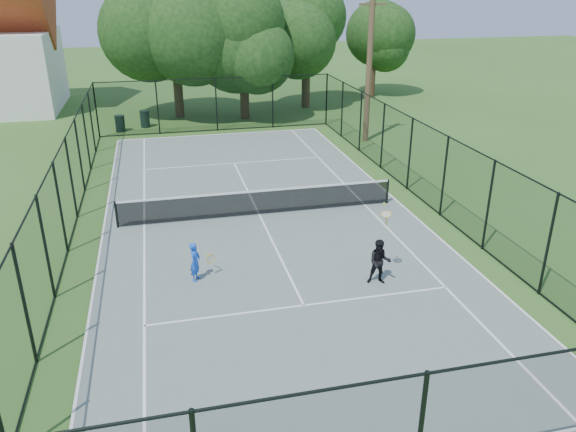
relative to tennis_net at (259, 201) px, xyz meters
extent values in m
plane|color=#345E20|center=(0.00, 0.00, -0.58)|extent=(120.00, 120.00, 0.00)
cube|color=slate|center=(0.00, 0.00, -0.55)|extent=(11.00, 24.00, 0.06)
cylinder|color=black|center=(-5.00, 0.00, -0.04)|extent=(0.08, 0.08, 0.95)
cylinder|color=black|center=(5.00, 0.00, -0.04)|extent=(0.08, 0.08, 0.95)
cube|color=black|center=(0.00, 0.00, -0.04)|extent=(10.00, 0.03, 0.88)
cube|color=white|center=(0.00, 0.00, 0.40)|extent=(10.00, 0.05, 0.06)
cylinder|color=#332114|center=(-1.90, 17.06, 1.27)|extent=(0.56, 0.56, 3.70)
sphere|color=black|center=(-1.90, 17.06, 4.79)|extent=(6.68, 6.68, 6.68)
cylinder|color=#332114|center=(2.06, 15.81, 0.96)|extent=(0.56, 0.56, 3.08)
sphere|color=black|center=(2.06, 15.81, 3.88)|extent=(5.51, 5.51, 5.51)
cylinder|color=#332114|center=(6.61, 18.13, 1.16)|extent=(0.56, 0.56, 3.47)
sphere|color=black|center=(6.61, 18.13, 4.27)|extent=(5.51, 5.51, 5.51)
cylinder|color=#332114|center=(12.22, 20.49, 0.81)|extent=(0.56, 0.56, 2.78)
sphere|color=black|center=(12.22, 20.49, 3.41)|extent=(4.85, 4.85, 4.85)
cylinder|color=black|center=(-5.41, 14.08, -0.14)|extent=(0.54, 0.54, 0.87)
cylinder|color=black|center=(-5.41, 14.08, 0.32)|extent=(0.58, 0.58, 0.05)
cylinder|color=black|center=(-4.03, 14.80, -0.11)|extent=(0.54, 0.54, 0.93)
cylinder|color=black|center=(-4.03, 14.80, 0.37)|extent=(0.58, 0.58, 0.05)
cylinder|color=#4C3823|center=(7.50, 9.00, 3.21)|extent=(0.30, 0.30, 7.58)
cube|color=#4C3823|center=(7.50, 9.00, 6.32)|extent=(1.40, 0.10, 0.10)
imported|color=blue|center=(-2.65, -4.35, 0.07)|extent=(0.43, 0.50, 1.17)
torus|color=gold|center=(-2.20, -4.20, 0.03)|extent=(0.27, 0.18, 0.29)
cylinder|color=silver|center=(-2.20, -4.20, 0.03)|extent=(0.23, 0.15, 0.25)
imported|color=black|center=(2.37, -5.72, 0.14)|extent=(0.76, 0.67, 1.33)
torus|color=gold|center=(2.62, -5.37, 1.43)|extent=(0.30, 0.28, 0.14)
cylinder|color=silver|center=(2.62, -5.37, 1.43)|extent=(0.26, 0.24, 0.11)
sphere|color=#CCE526|center=(2.59, -5.25, 1.70)|extent=(0.07, 0.07, 0.07)
camera|label=1|loc=(-3.34, -18.71, 7.44)|focal=35.00mm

